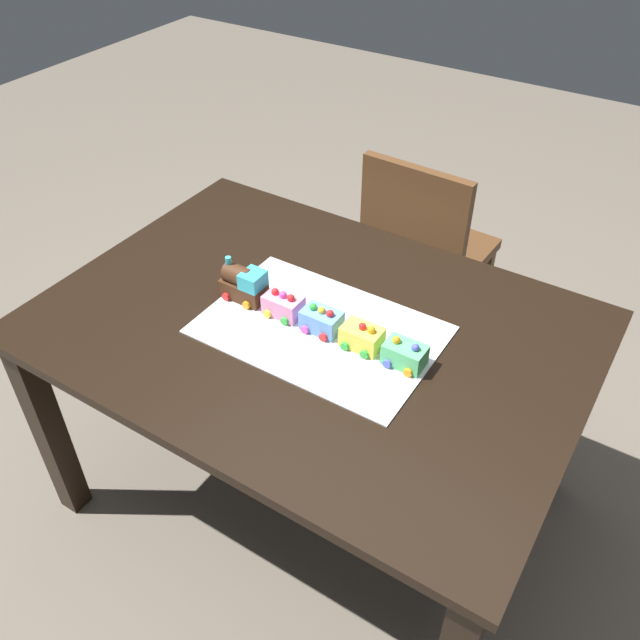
% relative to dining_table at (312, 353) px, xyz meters
% --- Properties ---
extents(ground_plane, '(8.00, 8.00, 0.00)m').
position_rel_dining_table_xyz_m(ground_plane, '(0.00, 0.00, -0.63)').
color(ground_plane, '#6B6054').
extents(dining_table, '(1.40, 1.00, 0.74)m').
position_rel_dining_table_xyz_m(dining_table, '(0.00, 0.00, 0.00)').
color(dining_table, black).
rests_on(dining_table, ground).
extents(chair, '(0.42, 0.42, 0.86)m').
position_rel_dining_table_xyz_m(chair, '(-0.05, 0.83, -0.16)').
color(chair, brown).
rests_on(chair, ground).
extents(cake_board, '(0.60, 0.40, 0.00)m').
position_rel_dining_table_xyz_m(cake_board, '(0.03, -0.01, 0.11)').
color(cake_board, silver).
rests_on(cake_board, dining_table).
extents(cake_locomotive, '(0.14, 0.08, 0.12)m').
position_rel_dining_table_xyz_m(cake_locomotive, '(-0.21, -0.01, 0.16)').
color(cake_locomotive, '#472816').
rests_on(cake_locomotive, cake_board).
extents(cake_car_gondola_bubblegum, '(0.10, 0.08, 0.07)m').
position_rel_dining_table_xyz_m(cake_car_gondola_bubblegum, '(-0.08, -0.01, 0.14)').
color(cake_car_gondola_bubblegum, pink).
rests_on(cake_car_gondola_bubblegum, cake_board).
extents(cake_car_hopper_sky_blue, '(0.10, 0.08, 0.07)m').
position_rel_dining_table_xyz_m(cake_car_hopper_sky_blue, '(0.04, -0.01, 0.14)').
color(cake_car_hopper_sky_blue, '#669EEA').
rests_on(cake_car_hopper_sky_blue, cake_board).
extents(cake_car_tanker_lemon, '(0.10, 0.08, 0.07)m').
position_rel_dining_table_xyz_m(cake_car_tanker_lemon, '(0.16, -0.01, 0.14)').
color(cake_car_tanker_lemon, '#F4E04C').
rests_on(cake_car_tanker_lemon, cake_board).
extents(cake_car_flatbed_mint_green, '(0.10, 0.08, 0.07)m').
position_rel_dining_table_xyz_m(cake_car_flatbed_mint_green, '(0.27, -0.01, 0.14)').
color(cake_car_flatbed_mint_green, '#59CC7A').
rests_on(cake_car_flatbed_mint_green, cake_board).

